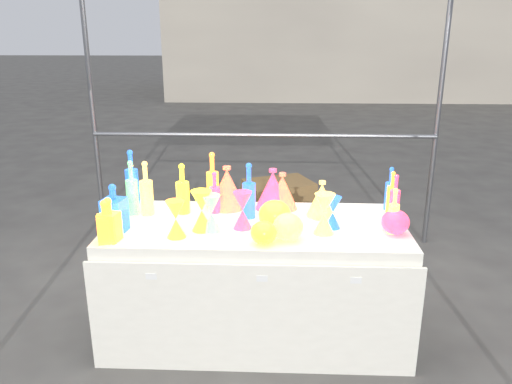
{
  "coord_description": "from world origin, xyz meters",
  "views": [
    {
      "loc": [
        0.12,
        -2.83,
        1.86
      ],
      "look_at": [
        0.0,
        0.0,
        0.95
      ],
      "focal_mm": 35.0,
      "sensor_mm": 36.0,
      "label": 1
    }
  ],
  "objects_px": {
    "cardboard_box_closed": "(278,204)",
    "hourglass_0": "(176,219)",
    "bottle_0": "(132,183)",
    "lampshade_0": "(227,187)",
    "display_table": "(256,279)",
    "globe_0": "(264,234)",
    "decanter_0": "(109,219)"
  },
  "relations": [
    {
      "from": "cardboard_box_closed",
      "to": "hourglass_0",
      "type": "height_order",
      "value": "hourglass_0"
    },
    {
      "from": "cardboard_box_closed",
      "to": "bottle_0",
      "type": "height_order",
      "value": "bottle_0"
    },
    {
      "from": "hourglass_0",
      "to": "lampshade_0",
      "type": "height_order",
      "value": "lampshade_0"
    },
    {
      "from": "lampshade_0",
      "to": "display_table",
      "type": "bearing_deg",
      "value": -31.48
    },
    {
      "from": "globe_0",
      "to": "cardboard_box_closed",
      "type": "bearing_deg",
      "value": 87.59
    },
    {
      "from": "cardboard_box_closed",
      "to": "lampshade_0",
      "type": "height_order",
      "value": "lampshade_0"
    },
    {
      "from": "display_table",
      "to": "decanter_0",
      "type": "xyz_separation_m",
      "value": [
        -0.8,
        -0.29,
        0.5
      ]
    },
    {
      "from": "cardboard_box_closed",
      "to": "display_table",
      "type": "bearing_deg",
      "value": -117.91
    },
    {
      "from": "cardboard_box_closed",
      "to": "bottle_0",
      "type": "bearing_deg",
      "value": -146.64
    },
    {
      "from": "cardboard_box_closed",
      "to": "hourglass_0",
      "type": "xyz_separation_m",
      "value": [
        -0.59,
        -2.11,
        0.63
      ]
    },
    {
      "from": "hourglass_0",
      "to": "cardboard_box_closed",
      "type": "bearing_deg",
      "value": 74.38
    },
    {
      "from": "bottle_0",
      "to": "globe_0",
      "type": "distance_m",
      "value": 1.12
    },
    {
      "from": "display_table",
      "to": "globe_0",
      "type": "relative_size",
      "value": 12.67
    },
    {
      "from": "hourglass_0",
      "to": "display_table",
      "type": "bearing_deg",
      "value": 26.64
    },
    {
      "from": "cardboard_box_closed",
      "to": "decanter_0",
      "type": "distance_m",
      "value": 2.45
    },
    {
      "from": "display_table",
      "to": "cardboard_box_closed",
      "type": "bearing_deg",
      "value": 85.55
    },
    {
      "from": "cardboard_box_closed",
      "to": "lampshade_0",
      "type": "relative_size",
      "value": 2.24
    },
    {
      "from": "decanter_0",
      "to": "globe_0",
      "type": "distance_m",
      "value": 0.86
    },
    {
      "from": "hourglass_0",
      "to": "bottle_0",
      "type": "bearing_deg",
      "value": 125.09
    },
    {
      "from": "display_table",
      "to": "globe_0",
      "type": "bearing_deg",
      "value": -79.49
    },
    {
      "from": "bottle_0",
      "to": "globe_0",
      "type": "relative_size",
      "value": 1.91
    },
    {
      "from": "display_table",
      "to": "bottle_0",
      "type": "bearing_deg",
      "value": 157.08
    },
    {
      "from": "lampshade_0",
      "to": "globe_0",
      "type": "bearing_deg",
      "value": -42.63
    },
    {
      "from": "hourglass_0",
      "to": "globe_0",
      "type": "distance_m",
      "value": 0.5
    },
    {
      "from": "cardboard_box_closed",
      "to": "decanter_0",
      "type": "xyz_separation_m",
      "value": [
        -0.94,
        -2.17,
        0.65
      ]
    },
    {
      "from": "cardboard_box_closed",
      "to": "lampshade_0",
      "type": "distance_m",
      "value": 1.76
    },
    {
      "from": "bottle_0",
      "to": "lampshade_0",
      "type": "xyz_separation_m",
      "value": [
        0.65,
        -0.07,
        0.0
      ]
    },
    {
      "from": "decanter_0",
      "to": "display_table",
      "type": "bearing_deg",
      "value": 30.95
    },
    {
      "from": "display_table",
      "to": "cardboard_box_closed",
      "type": "distance_m",
      "value": 1.89
    },
    {
      "from": "cardboard_box_closed",
      "to": "lampshade_0",
      "type": "xyz_separation_m",
      "value": [
        -0.35,
        -1.59,
        0.66
      ]
    },
    {
      "from": "cardboard_box_closed",
      "to": "globe_0",
      "type": "xyz_separation_m",
      "value": [
        -0.09,
        -2.18,
        0.58
      ]
    },
    {
      "from": "bottle_0",
      "to": "hourglass_0",
      "type": "distance_m",
      "value": 0.71
    }
  ]
}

